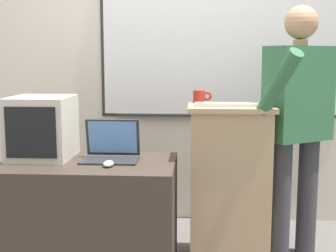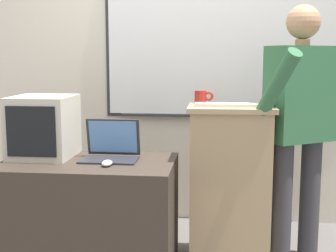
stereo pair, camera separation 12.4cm
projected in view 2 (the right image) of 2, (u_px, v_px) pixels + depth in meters
back_wall at (183, 50)px, 3.72m from camera, size 6.40×0.17×2.73m
lectern_podium at (230, 184)px, 2.99m from camera, size 0.54×0.42×1.02m
side_desk at (90, 216)px, 2.89m from camera, size 1.05×0.63×0.69m
person_presenter at (300, 117)px, 2.93m from camera, size 0.59×0.70×1.63m
laptop at (111, 146)px, 2.90m from camera, size 0.34×0.26×0.24m
wireless_keyboard at (228, 105)px, 2.87m from camera, size 0.41×0.12×0.02m
computer_mouse_by_laptop at (107, 163)px, 2.71m from camera, size 0.06×0.10×0.03m
computer_mouse_by_keyboard at (268, 104)px, 2.83m from camera, size 0.06×0.10×0.03m
crt_monitor at (43, 127)px, 2.94m from camera, size 0.37×0.40×0.39m
coffee_mug at (201, 97)px, 3.07m from camera, size 0.12×0.08×0.08m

